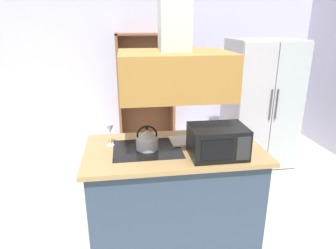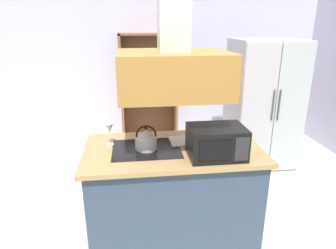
{
  "view_description": "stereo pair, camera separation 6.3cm",
  "coord_description": "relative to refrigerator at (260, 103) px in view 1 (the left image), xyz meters",
  "views": [
    {
      "loc": [
        -0.26,
        -2.05,
        1.97
      ],
      "look_at": [
        0.14,
        0.72,
        1.0
      ],
      "focal_mm": 31.81,
      "sensor_mm": 36.0,
      "label": 1
    },
    {
      "loc": [
        -0.2,
        -2.06,
        1.97
      ],
      "look_at": [
        0.14,
        0.72,
        1.0
      ],
      "focal_mm": 31.81,
      "sensor_mm": 36.0,
      "label": 2
    }
  ],
  "objects": [
    {
      "name": "wall_back",
      "position": [
        -1.62,
        1.22,
        0.47
      ],
      "size": [
        6.0,
        0.12,
        2.7
      ],
      "primitive_type": "cube",
      "color": "silver",
      "rests_on": "ground"
    },
    {
      "name": "kitchen_island",
      "position": [
        -1.47,
        -1.41,
        -0.43
      ],
      "size": [
        1.58,
        0.87,
        0.9
      ],
      "color": "#314057",
      "rests_on": "ground"
    },
    {
      "name": "range_hood",
      "position": [
        -1.47,
        -1.41,
        0.81
      ],
      "size": [
        0.9,
        0.7,
        1.32
      ],
      "color": "#A16E31"
    },
    {
      "name": "refrigerator",
      "position": [
        0.0,
        0.0,
        0.0
      ],
      "size": [
        0.9,
        0.77,
        1.76
      ],
      "color": "#BEB7C3",
      "rests_on": "ground"
    },
    {
      "name": "dish_cabinet",
      "position": [
        -1.54,
        1.0,
        -0.08
      ],
      "size": [
        0.91,
        0.4,
        1.81
      ],
      "color": "brown",
      "rests_on": "ground"
    },
    {
      "name": "kettle",
      "position": [
        -1.71,
        -1.41,
        0.11
      ],
      "size": [
        0.2,
        0.2,
        0.22
      ],
      "color": "#B4B0BD",
      "rests_on": "kitchen_island"
    },
    {
      "name": "cutting_board",
      "position": [
        -1.31,
        -1.29,
        0.03
      ],
      "size": [
        0.35,
        0.25,
        0.02
      ],
      "primitive_type": "cube",
      "rotation": [
        0.0,
        0.0,
        0.04
      ],
      "color": "white",
      "rests_on": "kitchen_island"
    },
    {
      "name": "microwave",
      "position": [
        -1.14,
        -1.63,
        0.15
      ],
      "size": [
        0.46,
        0.35,
        0.26
      ],
      "color": "black",
      "rests_on": "kitchen_island"
    },
    {
      "name": "wine_glass_on_counter",
      "position": [
        -2.03,
        -1.28,
        0.17
      ],
      "size": [
        0.08,
        0.08,
        0.21
      ],
      "color": "silver",
      "rests_on": "kitchen_island"
    }
  ]
}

